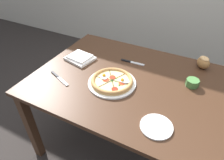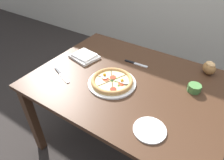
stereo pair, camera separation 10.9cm
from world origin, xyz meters
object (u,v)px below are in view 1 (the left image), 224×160
object	(u,v)px
napkin_folded	(80,58)
bread_piece_near	(203,62)
side_saucer	(156,126)
dining_table	(128,89)
pizza	(112,81)
ramekin_bowl	(192,83)
knife_spare	(59,78)
knife_main	(132,62)

from	to	relation	value
napkin_folded	bread_piece_near	world-z (taller)	bread_piece_near
napkin_folded	side_saucer	distance (m)	0.85
dining_table	pizza	world-z (taller)	pizza
dining_table	ramekin_bowl	size ratio (longest dim) A/B	14.87
bread_piece_near	side_saucer	distance (m)	0.73
side_saucer	knife_spare	bearing A→B (deg)	172.23
pizza	napkin_folded	bearing A→B (deg)	157.23
napkin_folded	side_saucer	xyz separation A→B (m)	(0.76, -0.38, -0.01)
ramekin_bowl	knife_spare	distance (m)	0.92
bread_piece_near	knife_main	xyz separation A→B (m)	(-0.50, -0.18, -0.05)
knife_main	side_saucer	bearing A→B (deg)	-58.23
bread_piece_near	side_saucer	bearing A→B (deg)	-100.89
knife_main	side_saucer	xyz separation A→B (m)	(0.36, -0.53, 0.00)
dining_table	knife_spare	xyz separation A→B (m)	(-0.44, -0.22, 0.09)
bread_piece_near	ramekin_bowl	bearing A→B (deg)	-96.79
dining_table	knife_main	xyz separation A→B (m)	(-0.06, 0.21, 0.09)
dining_table	side_saucer	size ratio (longest dim) A/B	7.41
pizza	bread_piece_near	distance (m)	0.71
knife_main	knife_spare	xyz separation A→B (m)	(-0.38, -0.43, 0.00)
ramekin_bowl	napkin_folded	world-z (taller)	ramekin_bowl
dining_table	knife_main	distance (m)	0.24
dining_table	knife_main	world-z (taller)	knife_main
bread_piece_near	side_saucer	xyz separation A→B (m)	(-0.14, -0.71, -0.04)
ramekin_bowl	knife_spare	xyz separation A→B (m)	(-0.85, -0.35, -0.02)
pizza	dining_table	bearing A→B (deg)	48.82
knife_spare	side_saucer	size ratio (longest dim) A/B	1.17
pizza	knife_main	size ratio (longest dim) A/B	1.70
dining_table	pizza	distance (m)	0.17
napkin_folded	knife_spare	xyz separation A→B (m)	(0.01, -0.28, -0.01)
ramekin_bowl	side_saucer	world-z (taller)	ramekin_bowl
dining_table	knife_spare	distance (m)	0.50
bread_piece_near	knife_main	world-z (taller)	bread_piece_near
napkin_folded	bread_piece_near	xyz separation A→B (m)	(0.89, 0.33, 0.03)
dining_table	pizza	xyz separation A→B (m)	(-0.08, -0.09, 0.11)
bread_piece_near	knife_main	distance (m)	0.53
pizza	ramekin_bowl	distance (m)	0.54
knife_main	side_saucer	world-z (taller)	same
dining_table	bread_piece_near	distance (m)	0.61
side_saucer	bread_piece_near	bearing A→B (deg)	79.11
napkin_folded	side_saucer	size ratio (longest dim) A/B	1.33
napkin_folded	knife_main	size ratio (longest dim) A/B	1.22
dining_table	ramekin_bowl	xyz separation A→B (m)	(0.41, 0.13, 0.12)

